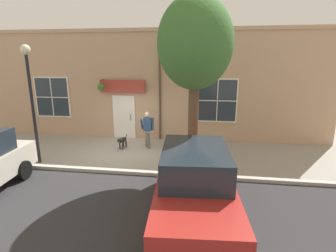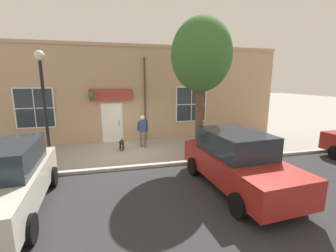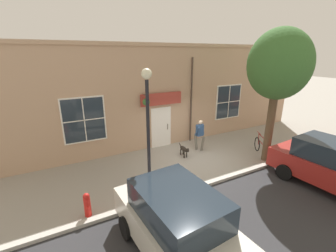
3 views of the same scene
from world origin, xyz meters
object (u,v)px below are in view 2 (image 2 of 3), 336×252
at_px(pedestrian_walking, 143,128).
at_px(leaning_bicycle, 201,147).
at_px(dog_on_leash, 121,143).
at_px(parked_car_nearest_curb, 2,180).
at_px(parked_car_mid_block, 237,160).
at_px(street_tree_by_curb, 201,58).
at_px(street_lamp, 43,93).

distance_m(pedestrian_walking, leaning_bicycle, 3.08).
bearing_deg(leaning_bicycle, pedestrian_walking, -128.05).
relative_size(dog_on_leash, parked_car_nearest_curb, 0.23).
xyz_separation_m(pedestrian_walking, dog_on_leash, (0.29, -1.07, -0.60)).
bearing_deg(dog_on_leash, leaning_bicycle, 65.49).
relative_size(leaning_bicycle, parked_car_mid_block, 0.36).
bearing_deg(dog_on_leash, street_tree_by_curb, 56.92).
xyz_separation_m(pedestrian_walking, parked_car_nearest_curb, (4.99, -4.08, -0.08)).
bearing_deg(parked_car_mid_block, street_lamp, -115.07).
distance_m(street_tree_by_curb, parked_car_mid_block, 4.24).
xyz_separation_m(street_tree_by_curb, parked_car_nearest_curb, (2.65, -6.16, -3.26)).
distance_m(leaning_bicycle, parked_car_nearest_curb, 7.20).
bearing_deg(street_tree_by_curb, leaning_bicycle, 147.96).
bearing_deg(street_lamp, street_tree_by_curb, 89.21).
bearing_deg(street_lamp, parked_car_nearest_curb, -7.87).
relative_size(dog_on_leash, leaning_bicycle, 0.64).
height_order(parked_car_nearest_curb, parked_car_mid_block, same).
xyz_separation_m(parked_car_nearest_curb, parked_car_mid_block, (0.06, 6.33, 0.00)).
height_order(dog_on_leash, street_lamp, street_lamp).
bearing_deg(parked_car_nearest_curb, pedestrian_walking, 140.77).
bearing_deg(pedestrian_walking, street_tree_by_curb, 41.62).
distance_m(pedestrian_walking, street_lamp, 4.73).
xyz_separation_m(pedestrian_walking, street_lamp, (2.26, -3.70, 1.89)).
relative_size(parked_car_mid_block, street_lamp, 1.03).
distance_m(parked_car_mid_block, street_lamp, 6.87).
distance_m(street_tree_by_curb, street_lamp, 5.93).
distance_m(pedestrian_walking, parked_car_mid_block, 5.53).
xyz_separation_m(dog_on_leash, leaning_bicycle, (1.57, 3.45, 0.01)).
distance_m(pedestrian_walking, street_tree_by_curb, 4.46).
height_order(pedestrian_walking, street_lamp, street_lamp).
height_order(leaning_bicycle, parked_car_mid_block, parked_car_mid_block).
height_order(pedestrian_walking, parked_car_nearest_curb, parked_car_nearest_curb).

